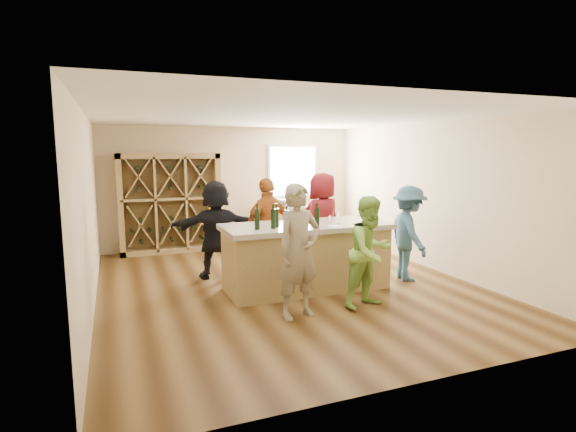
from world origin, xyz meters
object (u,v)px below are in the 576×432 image
object	(u,v)px
person_near_right	(370,252)
person_server	(408,233)
wine_bottle_a	(257,219)
person_far_right	(323,221)
wine_bottle_e	(297,217)
person_far_left	(216,229)
wine_bottle_b	(273,219)
wine_rack	(170,203)
wine_bottle_c	(276,218)
wine_bottle_d	(287,219)
wine_bottle_f	(317,217)
person_far_mid	(268,226)
person_near_left	(299,251)
sink	(285,202)
tasting_counter_base	(306,259)

from	to	relation	value
person_near_right	person_server	world-z (taller)	person_server
wine_bottle_a	person_far_right	world-z (taller)	person_far_right
wine_bottle_e	person_near_right	world-z (taller)	person_near_right
wine_bottle_e	person_far_left	size ratio (longest dim) A/B	0.16
wine_bottle_b	person_far_left	world-z (taller)	person_far_left
wine_rack	wine_bottle_c	xyz separation A→B (m)	(1.18, -3.66, 0.13)
wine_bottle_d	wine_bottle_f	bearing A→B (deg)	-14.79
person_near_right	wine_bottle_f	xyz separation A→B (m)	(-0.46, 0.83, 0.42)
wine_bottle_e	person_far_right	world-z (taller)	person_far_right
wine_bottle_c	person_far_right	size ratio (longest dim) A/B	0.16
person_far_mid	person_far_left	xyz separation A→B (m)	(-0.93, 0.10, -0.01)
wine_bottle_b	person_near_left	size ratio (longest dim) A/B	0.16
wine_rack	wine_bottle_e	world-z (taller)	wine_rack
wine_rack	wine_bottle_f	world-z (taller)	wine_rack
wine_bottle_d	person_far_left	xyz separation A→B (m)	(-0.81, 1.37, -0.34)
wine_rack	wine_bottle_f	distance (m)	4.25
wine_bottle_f	person_near_right	bearing A→B (deg)	-60.81
sink	wine_bottle_b	world-z (taller)	wine_bottle_b
sink	person_far_right	bearing A→B (deg)	-93.86
tasting_counter_base	wine_bottle_c	distance (m)	0.92
person_near_right	tasting_counter_base	bearing A→B (deg)	99.46
tasting_counter_base	person_far_mid	world-z (taller)	person_far_mid
wine_rack	sink	world-z (taller)	wine_rack
wine_rack	wine_bottle_b	size ratio (longest dim) A/B	7.39
wine_bottle_e	person_far_mid	distance (m)	1.27
person_far_mid	wine_bottle_c	bearing A→B (deg)	57.20
wine_bottle_d	wine_bottle_e	distance (m)	0.20
wine_bottle_b	person_near_left	bearing A→B (deg)	-87.26
wine_bottle_a	person_far_mid	size ratio (longest dim) A/B	0.18
wine_bottle_e	person_server	xyz separation A→B (m)	(2.08, -0.05, -0.39)
sink	wine_bottle_d	distance (m)	3.92
tasting_counter_base	wine_bottle_b	xyz separation A→B (m)	(-0.65, -0.22, 0.73)
wine_bottle_c	person_far_left	xyz separation A→B (m)	(-0.67, 1.29, -0.35)
sink	person_far_mid	world-z (taller)	person_far_mid
sink	wine_bottle_f	xyz separation A→B (m)	(-0.92, -3.79, 0.22)
person_near_left	person_far_left	world-z (taller)	person_near_left
wine_bottle_b	wine_bottle_e	distance (m)	0.44
wine_bottle_d	person_near_left	distance (m)	1.01
person_far_right	tasting_counter_base	bearing A→B (deg)	26.29
sink	person_far_mid	xyz separation A→B (m)	(-1.26, -2.40, -0.13)
person_far_right	wine_bottle_f	distance (m)	1.60
wine_bottle_c	person_far_right	bearing A→B (deg)	40.72
wine_rack	person_far_mid	distance (m)	2.87
person_far_mid	wine_bottle_f	world-z (taller)	person_far_mid
wine_bottle_d	person_near_right	size ratio (longest dim) A/B	0.16
person_far_left	wine_bottle_f	size ratio (longest dim) A/B	5.83
wine_bottle_d	person_far_mid	size ratio (longest dim) A/B	0.15
wine_bottle_d	person_near_right	world-z (taller)	person_near_right
person_server	person_far_right	size ratio (longest dim) A/B	0.90
person_near_left	wine_bottle_f	size ratio (longest dim) A/B	6.10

